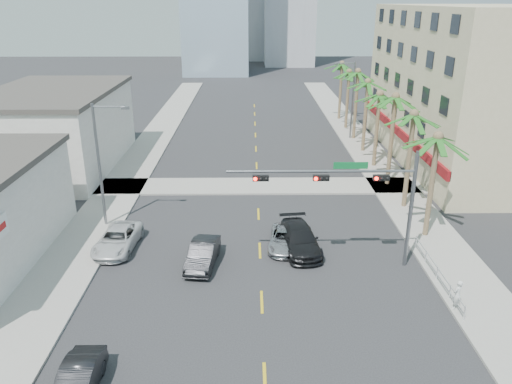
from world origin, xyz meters
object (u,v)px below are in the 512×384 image
car_lane_center (285,239)px  pedestrian (457,295)px  car_parked_mid (78,382)px  car_lane_right (300,239)px  car_lane_left (203,254)px  car_parked_far (118,239)px  traffic_signal_mast (359,190)px

car_lane_center → pedestrian: bearing=-33.4°
car_parked_mid → car_lane_right: 16.62m
car_lane_center → car_lane_left: bearing=-149.4°
car_parked_mid → pedestrian: pedestrian is taller
car_parked_far → pedestrian: (19.70, -7.23, 0.27)m
car_lane_left → car_lane_right: (6.22, 1.95, 0.05)m
car_parked_mid → car_lane_center: car_parked_mid is taller
car_lane_right → car_parked_mid: bearing=-135.8°
car_parked_far → car_lane_center: size_ratio=1.16×
car_parked_mid → car_lane_right: size_ratio=0.77×
car_lane_right → pedestrian: pedestrian is taller
car_lane_center → car_lane_right: bearing=-12.7°
traffic_signal_mast → car_lane_center: traffic_signal_mast is taller
car_parked_far → pedestrian: 20.99m
car_lane_left → car_parked_far: bearing=166.1°
car_parked_mid → car_lane_left: 11.77m
car_parked_mid → car_lane_left: (4.21, 10.99, 0.05)m
car_parked_far → pedestrian: pedestrian is taller
car_parked_mid → car_parked_far: 13.25m
traffic_signal_mast → car_lane_right: 5.74m
traffic_signal_mast → car_lane_center: 6.57m
car_lane_left → car_parked_mid: bearing=-104.5°
car_parked_far → car_parked_mid: bearing=-79.2°
car_lane_left → pedestrian: 14.78m
pedestrian → car_lane_left: bearing=-56.5°
car_lane_left → pedestrian: pedestrian is taller
car_parked_mid → pedestrian: (18.10, 5.92, 0.29)m
traffic_signal_mast → car_lane_right: traffic_signal_mast is taller
car_lane_center → pedestrian: pedestrian is taller
car_parked_far → pedestrian: size_ratio=3.08×
traffic_signal_mast → car_parked_mid: (-13.58, -10.76, -4.38)m
traffic_signal_mast → pedestrian: size_ratio=6.74×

